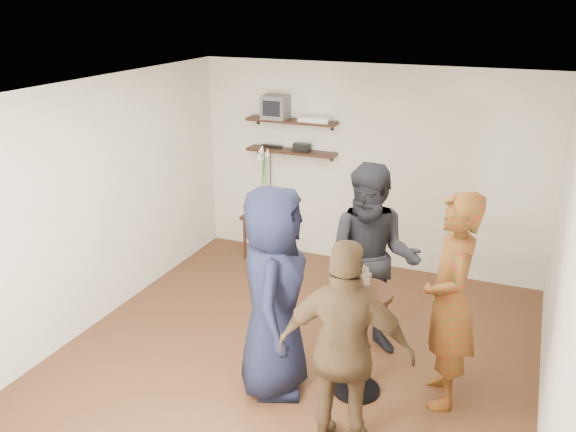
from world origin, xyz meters
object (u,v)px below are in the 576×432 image
object	(u,v)px
person_dark	(372,261)
person_navy	(274,292)
radio	(302,147)
drinks_table	(359,328)
crt_monitor	(276,107)
person_brown	(346,351)
side_table	(264,221)
dvd_deck	(316,119)
person_plaid	(450,301)

from	to	relation	value
person_dark	person_navy	size ratio (longest dim) A/B	1.00
radio	drinks_table	world-z (taller)	radio
crt_monitor	person_navy	world-z (taller)	crt_monitor
crt_monitor	person_brown	size ratio (longest dim) A/B	0.18
drinks_table	person_dark	size ratio (longest dim) A/B	0.53
radio	side_table	distance (m)	1.13
dvd_deck	side_table	size ratio (longest dim) A/B	0.66
crt_monitor	side_table	size ratio (longest dim) A/B	0.53
radio	drinks_table	size ratio (longest dim) A/B	0.22
radio	person_navy	world-z (taller)	person_navy
person_navy	person_plaid	bearing A→B (deg)	-90.84
drinks_table	person_navy	bearing A→B (deg)	-162.87
side_table	person_brown	xyz separation A→B (m)	(2.15, -3.21, 0.37)
person_plaid	person_navy	bearing A→B (deg)	-89.16
crt_monitor	side_table	distance (m)	1.53
dvd_deck	person_dark	xyz separation A→B (m)	(1.30, -1.92, -0.94)
crt_monitor	person_plaid	world-z (taller)	crt_monitor
radio	person_dark	distance (m)	2.49
dvd_deck	drinks_table	distance (m)	3.25
dvd_deck	person_dark	size ratio (longest dim) A/B	0.21
crt_monitor	person_dark	bearing A→B (deg)	-46.19
person_dark	person_navy	world-z (taller)	person_dark
radio	drinks_table	bearing A→B (deg)	-59.25
dvd_deck	side_table	distance (m)	1.55
person_navy	drinks_table	bearing A→B (deg)	-90.00
person_dark	person_brown	bearing A→B (deg)	-89.89
drinks_table	person_brown	bearing A→B (deg)	-82.08
person_dark	drinks_table	bearing A→B (deg)	-90.00
person_navy	person_brown	xyz separation A→B (m)	(0.81, -0.52, -0.08)
radio	side_table	xyz separation A→B (m)	(-0.46, -0.18, -1.01)
drinks_table	person_plaid	distance (m)	0.81
dvd_deck	radio	world-z (taller)	dvd_deck
side_table	person_navy	xyz separation A→B (m)	(1.33, -2.70, 0.45)
crt_monitor	radio	xyz separation A→B (m)	(0.36, 0.00, -0.50)
radio	side_table	world-z (taller)	radio
drinks_table	person_navy	xyz separation A→B (m)	(-0.71, -0.22, 0.31)
side_table	drinks_table	size ratio (longest dim) A/B	0.60
person_navy	radio	bearing A→B (deg)	-0.33
person_navy	person_brown	distance (m)	0.97
crt_monitor	drinks_table	size ratio (longest dim) A/B	0.32
radio	person_navy	xyz separation A→B (m)	(0.87, -2.87, -0.56)
drinks_table	person_brown	world-z (taller)	person_brown
dvd_deck	radio	bearing A→B (deg)	180.00
drinks_table	person_plaid	bearing A→B (deg)	15.44
side_table	dvd_deck	bearing A→B (deg)	15.34
dvd_deck	person_brown	distance (m)	3.85
dvd_deck	drinks_table	xyz separation A→B (m)	(1.40, -2.66, -1.25)
crt_monitor	radio	world-z (taller)	crt_monitor
drinks_table	person_navy	size ratio (longest dim) A/B	0.53
radio	person_navy	size ratio (longest dim) A/B	0.11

